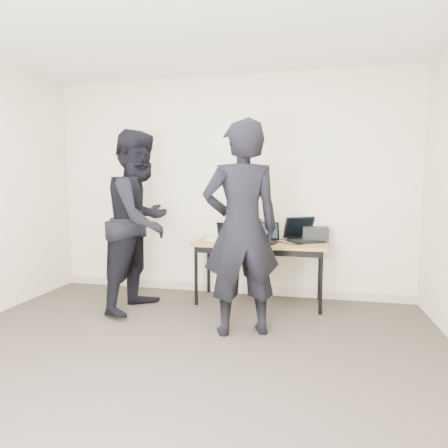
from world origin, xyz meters
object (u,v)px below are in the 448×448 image
(laptop_center, at_px, (264,238))
(laptop_right, at_px, (304,236))
(equipment_box, at_px, (315,234))
(person_typist, at_px, (241,229))
(laptop_beige, at_px, (221,237))
(leather_satchel, at_px, (247,228))
(person_observer, at_px, (140,221))
(desk, at_px, (259,247))

(laptop_center, xyz_separation_m, laptop_right, (0.44, 0.20, 0.01))
(equipment_box, distance_m, person_typist, 1.33)
(laptop_center, xyz_separation_m, person_typist, (-0.11, -0.89, 0.20))
(laptop_beige, bearing_deg, laptop_center, 13.48)
(leather_satchel, xyz_separation_m, person_typist, (0.13, -1.16, 0.13))
(leather_satchel, relative_size, person_typist, 0.19)
(laptop_right, xyz_separation_m, person_observer, (-1.75, -0.65, 0.19))
(laptop_beige, xyz_separation_m, laptop_center, (0.52, -0.07, 0.01))
(desk, xyz_separation_m, person_typist, (-0.05, -0.93, 0.31))
(laptop_center, relative_size, person_observer, 0.17)
(person_observer, bearing_deg, equipment_box, -61.59)
(desk, relative_size, person_observer, 0.77)
(equipment_box, relative_size, person_observer, 0.15)
(laptop_center, xyz_separation_m, leather_satchel, (-0.24, 0.27, 0.08))
(laptop_center, distance_m, leather_satchel, 0.37)
(leather_satchel, bearing_deg, desk, -51.95)
(laptop_beige, xyz_separation_m, laptop_right, (0.96, 0.13, 0.02))
(leather_satchel, bearing_deg, person_observer, -146.56)
(laptop_beige, relative_size, laptop_right, 0.68)
(laptop_beige, bearing_deg, person_typist, -46.21)
(laptop_center, relative_size, person_typist, 0.17)
(laptop_center, relative_size, equipment_box, 1.17)
(desk, distance_m, person_typist, 0.99)
(desk, distance_m, laptop_right, 0.54)
(leather_satchel, height_order, person_typist, person_typist)
(laptop_right, height_order, person_observer, person_observer)
(person_typist, bearing_deg, desk, -114.70)
(laptop_right, xyz_separation_m, leather_satchel, (-0.68, 0.07, 0.06))
(leather_satchel, xyz_separation_m, equipment_box, (0.81, -0.04, -0.04))
(laptop_right, bearing_deg, desk, 166.50)
(person_typist, xyz_separation_m, person_observer, (-1.20, 0.45, 0.00))
(person_observer, bearing_deg, person_typist, -101.83)
(leather_satchel, xyz_separation_m, person_observer, (-1.07, -0.71, 0.13))
(laptop_beige, relative_size, laptop_center, 1.02)
(laptop_right, xyz_separation_m, person_typist, (-0.55, -1.09, 0.19))
(laptop_right, bearing_deg, leather_satchel, 143.01)
(leather_satchel, bearing_deg, equipment_box, -2.75)
(equipment_box, bearing_deg, person_observer, -160.18)
(laptop_beige, height_order, laptop_center, laptop_center)
(desk, bearing_deg, laptop_center, -33.12)
(leather_satchel, distance_m, equipment_box, 0.81)
(laptop_beige, height_order, equipment_box, laptop_beige)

